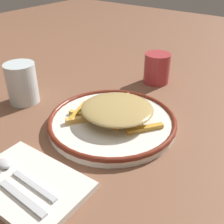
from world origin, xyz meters
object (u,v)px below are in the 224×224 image
at_px(plate, 112,121).
at_px(napkin, 29,185).
at_px(fork, 9,188).
at_px(water_glass, 22,83).
at_px(spoon, 15,172).
at_px(coffee_mug, 157,68).
at_px(fries_heap, 116,110).

bearing_deg(plate, napkin, -179.28).
bearing_deg(fork, water_glass, 48.11).
bearing_deg(napkin, spoon, 89.37).
bearing_deg(napkin, coffee_mug, 4.67).
xyz_separation_m(spoon, coffee_mug, (0.51, 0.01, 0.03)).
xyz_separation_m(plate, spoon, (-0.24, 0.03, 0.01)).
bearing_deg(napkin, plate, 0.72).
bearing_deg(water_glass, spoon, -130.78).
height_order(fries_heap, spoon, fries_heap).
relative_size(plate, fries_heap, 1.38).
distance_m(plate, spoon, 0.24).
height_order(plate, spoon, same).
xyz_separation_m(plate, coffee_mug, (0.27, 0.04, 0.03)).
relative_size(napkin, water_glass, 1.92).
bearing_deg(fork, coffee_mug, 3.14).
height_order(plate, water_glass, water_glass).
bearing_deg(water_glass, coffee_mug, -34.13).
distance_m(fries_heap, coffee_mug, 0.27).
bearing_deg(fries_heap, water_glass, 101.57).
bearing_deg(fries_heap, fork, 177.01).
distance_m(fork, spoon, 0.04).
bearing_deg(water_glass, fork, -131.89).
distance_m(napkin, coffee_mug, 0.52).
height_order(napkin, water_glass, water_glass).
bearing_deg(coffee_mug, plate, -171.92).
relative_size(fries_heap, fork, 1.20).
height_order(plate, fries_heap, fries_heap).
xyz_separation_m(fries_heap, fork, (-0.27, 0.01, -0.02)).
distance_m(fork, water_glass, 0.33).
bearing_deg(plate, spoon, 172.36).
xyz_separation_m(fork, water_glass, (0.22, 0.25, 0.04)).
height_order(water_glass, coffee_mug, water_glass).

